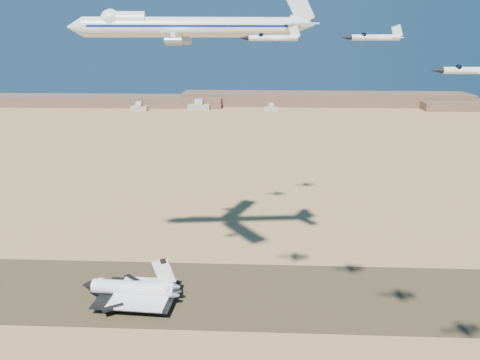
{
  "coord_description": "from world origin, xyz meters",
  "views": [
    {
      "loc": [
        27.44,
        -163.31,
        97.26
      ],
      "look_at": [
        19.45,
        8.0,
        44.63
      ],
      "focal_mm": 35.0,
      "sensor_mm": 36.0,
      "label": 1
    }
  ],
  "objects_px": {
    "carrier_747": "(181,27)",
    "chase_jet_f": "(298,26)",
    "crew_a": "(147,310)",
    "crew_b": "(150,313)",
    "shuttle": "(133,289)",
    "chase_jet_c": "(471,70)",
    "chase_jet_a": "(272,38)",
    "chase_jet_b": "(374,37)",
    "crew_c": "(147,311)",
    "chase_jet_e": "(254,28)"
  },
  "relations": [
    {
      "from": "chase_jet_b",
      "to": "carrier_747",
      "type": "bearing_deg",
      "value": 129.3
    },
    {
      "from": "chase_jet_a",
      "to": "chase_jet_f",
      "type": "relative_size",
      "value": 1.12
    },
    {
      "from": "crew_c",
      "to": "chase_jet_f",
      "type": "bearing_deg",
      "value": -97.72
    },
    {
      "from": "shuttle",
      "to": "chase_jet_e",
      "type": "relative_size",
      "value": 2.75
    },
    {
      "from": "chase_jet_a",
      "to": "chase_jet_e",
      "type": "relative_size",
      "value": 1.13
    },
    {
      "from": "crew_b",
      "to": "chase_jet_a",
      "type": "height_order",
      "value": "chase_jet_a"
    },
    {
      "from": "carrier_747",
      "to": "crew_c",
      "type": "bearing_deg",
      "value": -129.84
    },
    {
      "from": "shuttle",
      "to": "chase_jet_f",
      "type": "distance_m",
      "value": 139.78
    },
    {
      "from": "shuttle",
      "to": "chase_jet_c",
      "type": "xyz_separation_m",
      "value": [
        90.41,
        -57.33,
        85.71
      ]
    },
    {
      "from": "carrier_747",
      "to": "chase_jet_f",
      "type": "bearing_deg",
      "value": 48.93
    },
    {
      "from": "shuttle",
      "to": "crew_c",
      "type": "relative_size",
      "value": 23.96
    },
    {
      "from": "chase_jet_b",
      "to": "chase_jet_e",
      "type": "distance_m",
      "value": 102.96
    },
    {
      "from": "chase_jet_f",
      "to": "crew_a",
      "type": "bearing_deg",
      "value": -133.84
    },
    {
      "from": "chase_jet_c",
      "to": "chase_jet_a",
      "type": "bearing_deg",
      "value": 145.6
    },
    {
      "from": "crew_b",
      "to": "crew_c",
      "type": "height_order",
      "value": "crew_b"
    },
    {
      "from": "chase_jet_e",
      "to": "chase_jet_c",
      "type": "bearing_deg",
      "value": -72.28
    },
    {
      "from": "crew_a",
      "to": "chase_jet_a",
      "type": "distance_m",
      "value": 108.0
    },
    {
      "from": "chase_jet_c",
      "to": "shuttle",
      "type": "bearing_deg",
      "value": 147.53
    },
    {
      "from": "carrier_747",
      "to": "chase_jet_e",
      "type": "height_order",
      "value": "carrier_747"
    },
    {
      "from": "chase_jet_a",
      "to": "chase_jet_b",
      "type": "height_order",
      "value": "chase_jet_a"
    },
    {
      "from": "carrier_747",
      "to": "crew_c",
      "type": "distance_m",
      "value": 102.47
    },
    {
      "from": "chase_jet_a",
      "to": "chase_jet_c",
      "type": "relative_size",
      "value": 1.05
    },
    {
      "from": "crew_a",
      "to": "chase_jet_e",
      "type": "xyz_separation_m",
      "value": [
        37.16,
        64.91,
        100.17
      ]
    },
    {
      "from": "crew_a",
      "to": "chase_jet_c",
      "type": "distance_m",
      "value": 132.41
    },
    {
      "from": "carrier_747",
      "to": "crew_b",
      "type": "height_order",
      "value": "carrier_747"
    },
    {
      "from": "shuttle",
      "to": "chase_jet_a",
      "type": "distance_m",
      "value": 109.2
    },
    {
      "from": "crew_b",
      "to": "chase_jet_c",
      "type": "bearing_deg",
      "value": -122.92
    },
    {
      "from": "crew_a",
      "to": "crew_b",
      "type": "xyz_separation_m",
      "value": [
        1.37,
        -1.85,
        0.16
      ]
    },
    {
      "from": "shuttle",
      "to": "carrier_747",
      "type": "distance_m",
      "value": 98.33
    },
    {
      "from": "crew_a",
      "to": "chase_jet_b",
      "type": "relative_size",
      "value": 0.11
    },
    {
      "from": "carrier_747",
      "to": "crew_c",
      "type": "xyz_separation_m",
      "value": [
        -13.18,
        -19.98,
        -99.64
      ]
    },
    {
      "from": "shuttle",
      "to": "crew_a",
      "type": "xyz_separation_m",
      "value": [
        7.18,
        -7.2,
        -4.24
      ]
    },
    {
      "from": "crew_c",
      "to": "chase_jet_c",
      "type": "distance_m",
      "value": 132.43
    },
    {
      "from": "crew_a",
      "to": "chase_jet_e",
      "type": "height_order",
      "value": "chase_jet_e"
    },
    {
      "from": "crew_c",
      "to": "carrier_747",
      "type": "bearing_deg",
      "value": -96.77
    },
    {
      "from": "chase_jet_b",
      "to": "crew_b",
      "type": "bearing_deg",
      "value": 148.16
    },
    {
      "from": "carrier_747",
      "to": "crew_a",
      "type": "relative_size",
      "value": 53.67
    },
    {
      "from": "shuttle",
      "to": "chase_jet_c",
      "type": "bearing_deg",
      "value": -28.8
    },
    {
      "from": "chase_jet_a",
      "to": "chase_jet_f",
      "type": "distance_m",
      "value": 108.09
    },
    {
      "from": "chase_jet_a",
      "to": "crew_c",
      "type": "bearing_deg",
      "value": 153.58
    },
    {
      "from": "shuttle",
      "to": "chase_jet_a",
      "type": "bearing_deg",
      "value": -27.23
    },
    {
      "from": "chase_jet_b",
      "to": "crew_a",
      "type": "bearing_deg",
      "value": 147.34
    },
    {
      "from": "crew_b",
      "to": "chase_jet_b",
      "type": "height_order",
      "value": "chase_jet_b"
    },
    {
      "from": "crew_a",
      "to": "chase_jet_f",
      "type": "bearing_deg",
      "value": -44.07
    },
    {
      "from": "crew_a",
      "to": "chase_jet_a",
      "type": "height_order",
      "value": "chase_jet_a"
    },
    {
      "from": "chase_jet_e",
      "to": "carrier_747",
      "type": "bearing_deg",
      "value": -122.25
    },
    {
      "from": "chase_jet_b",
      "to": "chase_jet_c",
      "type": "relative_size",
      "value": 0.97
    },
    {
      "from": "crew_c",
      "to": "chase_jet_a",
      "type": "relative_size",
      "value": 0.1
    },
    {
      "from": "carrier_747",
      "to": "crew_a",
      "type": "xyz_separation_m",
      "value": [
        -13.02,
        -19.79,
        -99.65
      ]
    },
    {
      "from": "carrier_747",
      "to": "chase_jet_f",
      "type": "xyz_separation_m",
      "value": [
        44.44,
        64.27,
        1.82
      ]
    }
  ]
}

